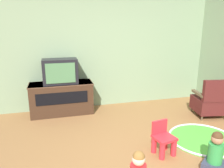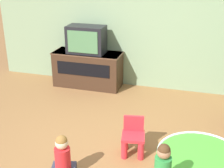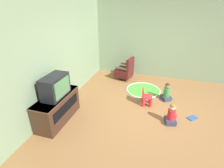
# 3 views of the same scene
# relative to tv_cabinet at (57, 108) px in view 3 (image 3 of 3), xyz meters

# --- Properties ---
(ground_plane) EXTENTS (30.00, 30.00, 0.00)m
(ground_plane) POSITION_rel_tv_cabinet_xyz_m (1.03, -2.22, -0.35)
(ground_plane) COLOR olive
(wall_back) EXTENTS (5.63, 0.12, 2.78)m
(wall_back) POSITION_rel_tv_cabinet_xyz_m (0.84, 0.33, 1.04)
(wall_back) COLOR gray
(wall_back) RESTS_ON ground_plane
(wall_right) EXTENTS (0.12, 5.61, 2.78)m
(wall_right) POSITION_rel_tv_cabinet_xyz_m (3.59, -2.41, 1.04)
(wall_right) COLOR gray
(wall_right) RESTS_ON ground_plane
(tv_cabinet) EXTENTS (1.31, 0.52, 0.67)m
(tv_cabinet) POSITION_rel_tv_cabinet_xyz_m (0.00, 0.00, 0.00)
(tv_cabinet) COLOR #382316
(tv_cabinet) RESTS_ON ground_plane
(television) EXTENTS (0.70, 0.39, 0.51)m
(television) POSITION_rel_tv_cabinet_xyz_m (-0.00, -0.04, 0.58)
(television) COLOR black
(television) RESTS_ON tv_cabinet
(black_armchair) EXTENTS (0.67, 0.66, 0.82)m
(black_armchair) POSITION_rel_tv_cabinet_xyz_m (2.95, -0.99, -0.03)
(black_armchair) COLOR brown
(black_armchair) RESTS_ON ground_plane
(yellow_kid_chair) EXTENTS (0.33, 0.32, 0.49)m
(yellow_kid_chair) POSITION_rel_tv_cabinet_xyz_m (1.35, -1.98, -0.14)
(yellow_kid_chair) COLOR red
(yellow_kid_chair) RESTS_ON ground_plane
(play_mat) EXTENTS (1.13, 1.13, 0.04)m
(play_mat) POSITION_rel_tv_cabinet_xyz_m (2.20, -1.78, -0.34)
(play_mat) COLOR green
(play_mat) RESTS_ON ground_plane
(child_watching_left) EXTENTS (0.33, 0.30, 0.54)m
(child_watching_left) POSITION_rel_tv_cabinet_xyz_m (0.69, -2.65, -0.12)
(child_watching_left) COLOR #33384C
(child_watching_left) RESTS_ON ground_plane
(child_watching_center) EXTENTS (0.37, 0.36, 0.55)m
(child_watching_center) POSITION_rel_tv_cabinet_xyz_m (1.80, -2.52, -0.11)
(child_watching_center) COLOR #33384C
(child_watching_center) RESTS_ON ground_plane
(toy_ball) EXTENTS (0.12, 0.12, 0.12)m
(toy_ball) POSITION_rel_tv_cabinet_xyz_m (0.95, -2.76, -0.29)
(toy_ball) COLOR red
(toy_ball) RESTS_ON ground_plane
(book) EXTENTS (0.28, 0.28, 0.02)m
(book) POSITION_rel_tv_cabinet_xyz_m (1.04, -3.19, -0.34)
(book) COLOR #235699
(book) RESTS_ON ground_plane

